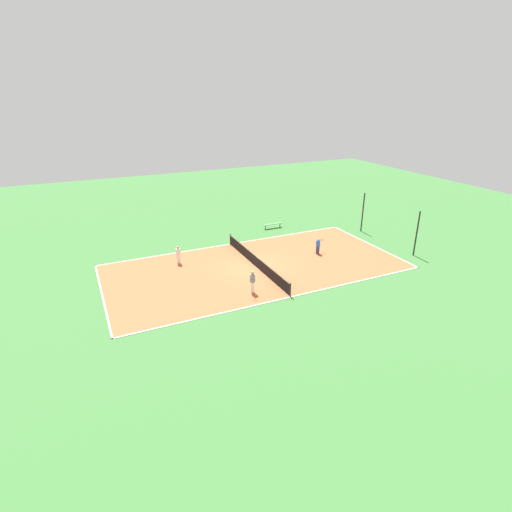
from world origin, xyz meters
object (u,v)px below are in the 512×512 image
tennis_net (256,261)px  bench (273,224)px  tennis_ball_midcourt (287,281)px  fence_post_back_right (417,234)px  player_near_blue (318,245)px  fence_post_back_left (363,212)px  player_far_white (178,254)px  tennis_ball_far_baseline (335,235)px  player_baseline_gray (253,280)px  tennis_ball_right_alley (216,310)px

tennis_net → bench: size_ratio=5.61×
tennis_ball_midcourt → bench: bearing=157.5°
fence_post_back_right → player_near_blue: bearing=-117.3°
tennis_ball_midcourt → fence_post_back_left: 13.66m
bench → tennis_ball_midcourt: bearing=-112.5°
player_far_white → tennis_ball_far_baseline: (-0.20, 14.85, -0.78)m
bench → player_far_white: (4.66, -10.65, 0.44)m
tennis_net → player_far_white: bearing=-120.9°
player_near_blue → tennis_ball_far_baseline: 5.01m
fence_post_back_left → player_baseline_gray: bearing=-64.2°
tennis_ball_right_alley → fence_post_back_right: fence_post_back_right is taller
player_baseline_gray → fence_post_back_left: fence_post_back_left is taller
player_far_white → tennis_ball_midcourt: size_ratio=21.29×
bench → tennis_ball_right_alley: bearing=-129.5°
tennis_net → fence_post_back_left: 13.22m
tennis_ball_far_baseline → fence_post_back_right: fence_post_back_right is taller
fence_post_back_right → player_baseline_gray: bearing=-88.3°
bench → player_baseline_gray: size_ratio=1.20×
bench → tennis_ball_far_baseline: bearing=-46.8°
bench → tennis_ball_right_alley: (12.72, -10.50, -0.34)m
bench → player_far_white: bearing=-156.4°
player_far_white → tennis_net: bearing=-12.1°
tennis_net → fence_post_back_right: (3.35, 12.72, 1.36)m
player_near_blue → tennis_ball_midcourt: size_ratio=20.03×
fence_post_back_left → fence_post_back_right: bearing=0.0°
player_baseline_gray → tennis_ball_right_alley: 3.36m
player_near_blue → fence_post_back_right: fence_post_back_right is taller
tennis_ball_right_alley → fence_post_back_left: fence_post_back_left is taller
tennis_net → player_baseline_gray: (3.78, -2.02, 0.42)m
bench → tennis_ball_far_baseline: size_ratio=27.99×
tennis_net → tennis_ball_far_baseline: size_ratio=156.97×
bench → tennis_ball_midcourt: size_ratio=27.99×
tennis_ball_far_baseline → tennis_ball_midcourt: bearing=-53.2°
player_baseline_gray → fence_post_back_right: bearing=118.2°
player_baseline_gray → tennis_ball_right_alley: bearing=-42.5°
tennis_ball_right_alley → fence_post_back_right: 17.93m
bench → player_baseline_gray: bearing=-122.9°
player_baseline_gray → player_far_white: (-6.89, -3.18, -0.09)m
player_baseline_gray → tennis_ball_midcourt: size_ratio=23.29×
tennis_net → bench: 9.50m
player_near_blue → tennis_ball_far_baseline: (-3.06, 3.90, -0.73)m
tennis_ball_midcourt → player_far_white: bearing=-136.2°
tennis_ball_far_baseline → fence_post_back_right: bearing=24.7°
bench → fence_post_back_left: (4.42, 7.27, 1.47)m
player_baseline_gray → tennis_ball_midcourt: bearing=127.1°
player_near_blue → fence_post_back_left: size_ratio=0.36×
player_baseline_gray → tennis_ball_midcourt: (-0.54, 2.91, -0.87)m
player_far_white → tennis_ball_right_alley: size_ratio=21.29×
player_near_blue → tennis_ball_far_baseline: player_near_blue is taller
tennis_net → player_far_white: player_far_white is taller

